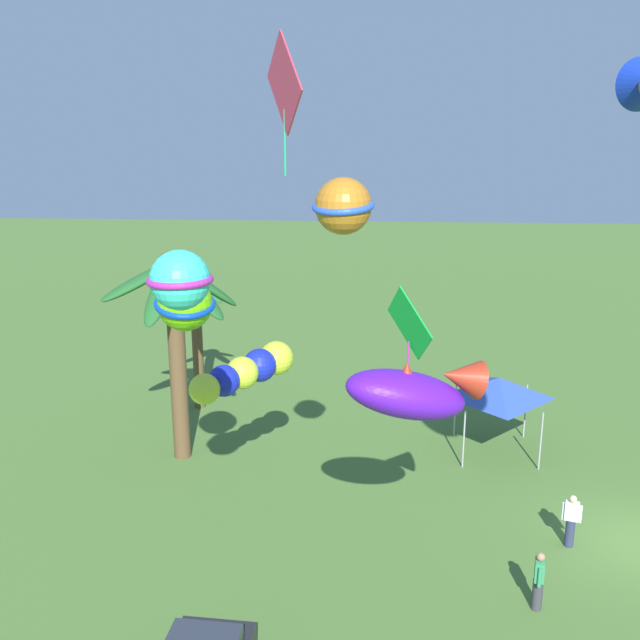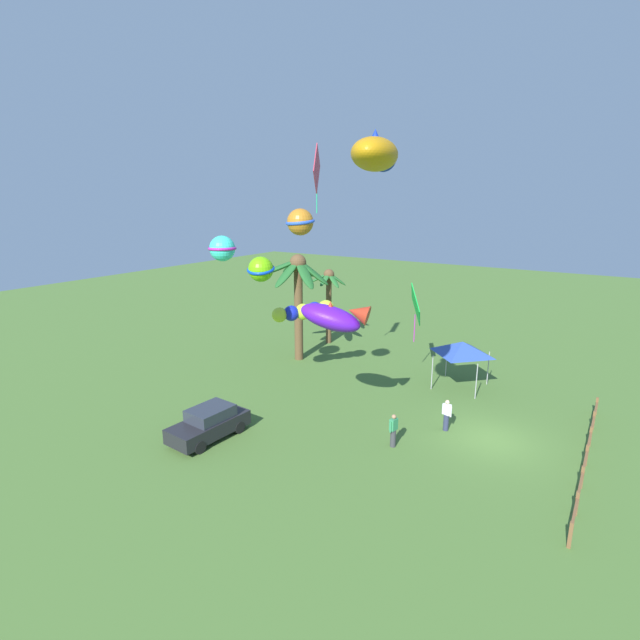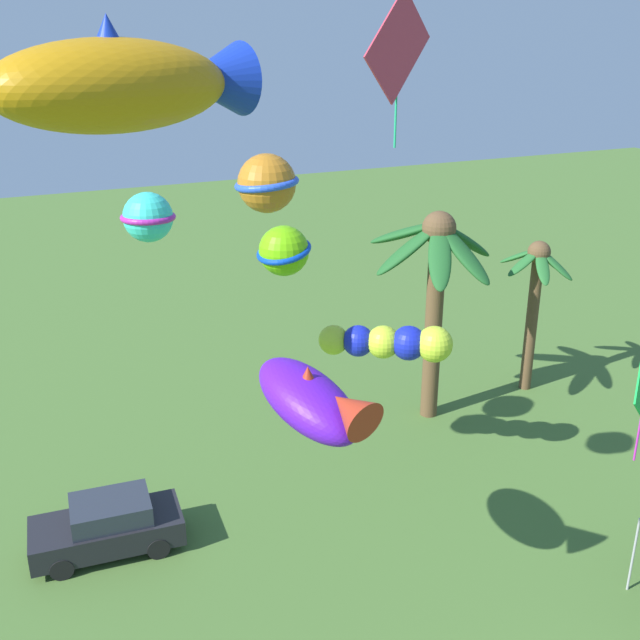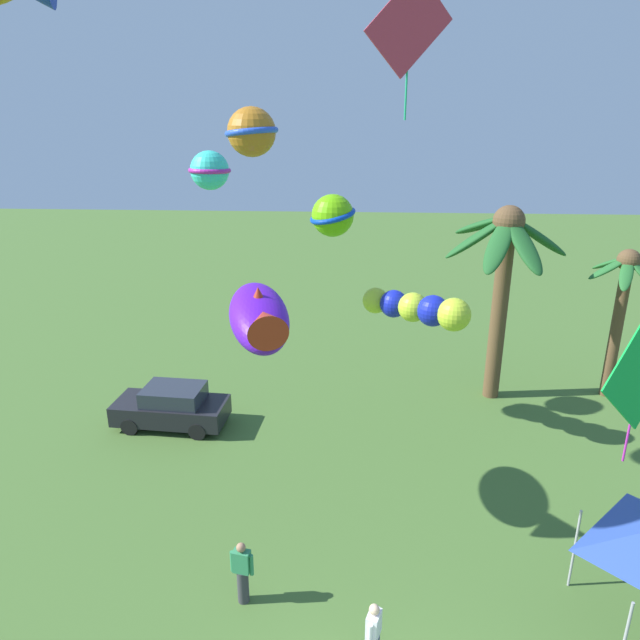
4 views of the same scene
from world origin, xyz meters
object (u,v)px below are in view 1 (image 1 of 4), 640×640
palm_tree_0 (196,309)px  spectator_0 (539,581)px  palm_tree_1 (174,307)px  kite_diamond_0 (284,85)px  kite_diamond_1 (409,325)px  festival_tent (499,388)px  kite_ball_7 (343,206)px  kite_ball_5 (185,304)px  kite_ball_4 (180,280)px  spectator_1 (571,520)px  kite_tube_3 (247,371)px  kite_fish_2 (414,391)px

palm_tree_0 → spectator_0: size_ratio=3.68×
palm_tree_1 → kite_diamond_0: size_ratio=2.06×
palm_tree_1 → kite_diamond_1: (1.40, -8.02, -0.89)m
palm_tree_1 → kite_diamond_1: bearing=-80.1°
festival_tent → kite_diamond_0: kite_diamond_0 is taller
kite_ball_7 → kite_ball_5: bearing=64.7°
festival_tent → kite_diamond_1: kite_diamond_1 is taller
kite_ball_4 → spectator_1: bearing=-62.1°
festival_tent → kite_tube_3: kite_tube_3 is taller
kite_tube_3 → kite_ball_5: (-2.83, 1.05, 2.80)m
festival_tent → kite_ball_7: kite_ball_7 is taller
festival_tent → kite_tube_3: 9.54m
kite_ball_7 → palm_tree_0: bearing=26.3°
kite_fish_2 → kite_tube_3: bearing=46.4°
palm_tree_0 → kite_diamond_0: 12.95m
kite_diamond_0 → kite_fish_2: size_ratio=0.99×
spectator_1 → kite_diamond_1: 8.55m
kite_diamond_1 → kite_tube_3: size_ratio=1.13×
festival_tent → spectator_1: bearing=-169.1°
spectator_1 → kite_diamond_1: (6.32, 4.33, 3.81)m
palm_tree_0 → kite_ball_4: 15.57m
festival_tent → kite_ball_5: bearing=127.9°
spectator_1 → kite_ball_7: 11.67m
palm_tree_0 → kite_ball_7: bearing=-153.7°
kite_diamond_1 → kite_ball_5: size_ratio=1.90×
kite_fish_2 → kite_ball_4: size_ratio=1.97×
kite_ball_5 → kite_ball_4: bearing=-167.1°
spectator_1 → kite_diamond_0: bearing=84.6°
palm_tree_0 → palm_tree_1: bearing=-176.1°
kite_diamond_0 → palm_tree_1: bearing=45.9°
festival_tent → kite_tube_3: (-4.39, 8.22, 2.05)m
kite_diamond_1 → kite_fish_2: kite_fish_2 is taller
spectator_1 → festival_tent: festival_tent is taller
palm_tree_0 → kite_tube_3: bearing=-157.4°
festival_tent → kite_ball_5: kite_ball_5 is taller
kite_fish_2 → kite_ball_4: 6.12m
kite_tube_3 → kite_ball_5: bearing=159.8°
festival_tent → kite_fish_2: size_ratio=0.78×
festival_tent → kite_ball_4: kite_ball_4 is taller
kite_diamond_1 → kite_tube_3: bearing=133.3°
spectator_1 → palm_tree_1: bearing=68.3°
kite_tube_3 → palm_tree_1: bearing=41.7°
kite_ball_5 → kite_ball_7: 5.18m
spectator_1 → kite_tube_3: size_ratio=0.47×
kite_tube_3 → kite_ball_5: size_ratio=1.69×
kite_diamond_0 → kite_fish_2: (-3.59, -3.31, -6.85)m
palm_tree_1 → kite_ball_5: size_ratio=3.76×
palm_tree_1 → kite_ball_5: kite_ball_5 is taller
spectator_0 → kite_fish_2: bearing=89.1°
spectator_0 → kite_tube_3: size_ratio=0.47×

